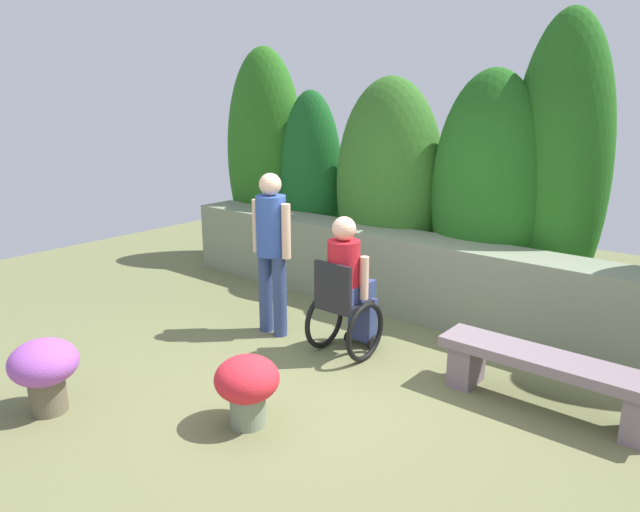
% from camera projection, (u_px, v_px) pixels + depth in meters
% --- Properties ---
extents(ground_plane, '(12.71, 12.71, 0.00)m').
position_uv_depth(ground_plane, '(334.00, 391.00, 4.86)').
color(ground_plane, olive).
extents(stone_retaining_wall, '(7.44, 0.56, 0.89)m').
position_uv_depth(stone_retaining_wall, '(449.00, 283.00, 6.22)').
color(stone_retaining_wall, gray).
rests_on(stone_retaining_wall, ground).
extents(hedge_backdrop, '(8.28, 1.07, 3.22)m').
position_uv_depth(hedge_backdrop, '(482.00, 188.00, 6.42)').
color(hedge_backdrop, '#28681B').
rests_on(hedge_backdrop, ground).
extents(stone_bench, '(1.70, 0.38, 0.44)m').
position_uv_depth(stone_bench, '(547.00, 374.00, 4.51)').
color(stone_bench, slate).
rests_on(stone_bench, ground).
extents(person_in_wheelchair, '(0.53, 0.66, 1.33)m').
position_uv_depth(person_in_wheelchair, '(347.00, 290.00, 5.44)').
color(person_in_wheelchair, black).
rests_on(person_in_wheelchair, ground).
extents(person_standing_companion, '(0.49, 0.30, 1.65)m').
position_uv_depth(person_standing_companion, '(272.00, 244.00, 5.81)').
color(person_standing_companion, navy).
rests_on(person_standing_companion, ground).
extents(flower_pot_purple_near, '(0.48, 0.48, 0.54)m').
position_uv_depth(flower_pot_purple_near, '(247.00, 385.00, 4.29)').
color(flower_pot_purple_near, gray).
rests_on(flower_pot_purple_near, ground).
extents(flower_pot_terracotta_by_wall, '(0.51, 0.51, 0.59)m').
position_uv_depth(flower_pot_terracotta_by_wall, '(44.00, 369.00, 4.45)').
color(flower_pot_terracotta_by_wall, brown).
rests_on(flower_pot_terracotta_by_wall, ground).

